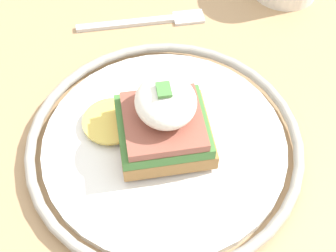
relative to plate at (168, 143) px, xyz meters
The scene contains 4 objects.
dining_table 0.14m from the plate, 57.58° to the right, with size 1.13×0.73×0.78m.
plate is the anchor object (origin of this frame).
sandwich 0.04m from the plate, 101.14° to the right, with size 0.10×0.12×0.07m.
fork 0.18m from the plate, behind, with size 0.02×0.15×0.00m.
Camera 1 is at (0.22, -0.00, 1.16)m, focal length 50.00 mm.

